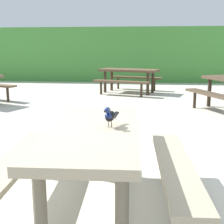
% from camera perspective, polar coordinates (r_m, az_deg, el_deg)
% --- Properties ---
extents(ground_plane, '(60.00, 60.00, 0.00)m').
position_cam_1_polar(ground_plane, '(3.14, -7.05, -14.70)').
color(ground_plane, beige).
extents(hedge_wall, '(28.00, 1.86, 2.21)m').
position_cam_1_polar(hedge_wall, '(13.45, 3.22, 10.69)').
color(hedge_wall, '#428438').
rests_on(hedge_wall, ground).
extents(picnic_table_foreground, '(1.75, 1.83, 0.74)m').
position_cam_1_polar(picnic_table_foreground, '(2.64, -3.42, -6.76)').
color(picnic_table_foreground, gray).
rests_on(picnic_table_foreground, ground).
extents(bird_grackle, '(0.12, 0.28, 0.18)m').
position_cam_1_polar(bird_grackle, '(2.56, -0.44, -0.68)').
color(bird_grackle, black).
rests_on(bird_grackle, picnic_table_foreground).
extents(picnic_table_far_centre, '(2.13, 2.11, 0.74)m').
position_cam_1_polar(picnic_table_far_centre, '(9.66, 3.16, 6.92)').
color(picnic_table_far_centre, brown).
rests_on(picnic_table_far_centre, ground).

